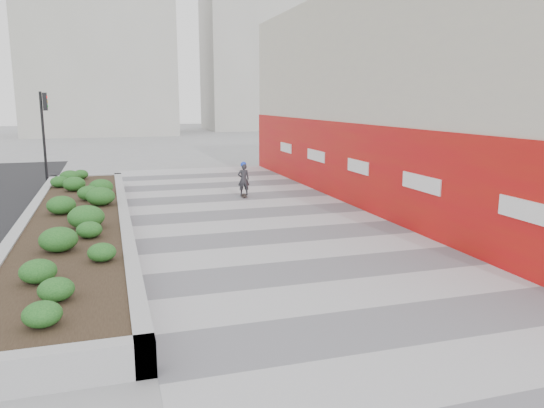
{
  "coord_description": "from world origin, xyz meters",
  "views": [
    {
      "loc": [
        -4.47,
        -8.95,
        3.81
      ],
      "look_at": [
        -0.41,
        4.24,
        1.1
      ],
      "focal_mm": 35.0,
      "sensor_mm": 36.0,
      "label": 1
    }
  ],
  "objects": [
    {
      "name": "walkway",
      "position": [
        0.0,
        3.0,
        0.01
      ],
      "size": [
        8.0,
        36.0,
        0.01
      ],
      "primitive_type": "cube",
      "color": "#A8A8AD",
      "rests_on": "ground"
    },
    {
      "name": "skateboarder",
      "position": [
        0.59,
        11.32,
        0.73
      ],
      "size": [
        0.48,
        0.74,
        1.43
      ],
      "rotation": [
        0.0,
        0.0,
        -0.17
      ],
      "color": "beige",
      "rests_on": "ground"
    },
    {
      "name": "distant_bldg_north_r",
      "position": [
        15.0,
        60.0,
        12.0
      ],
      "size": [
        14.0,
        10.0,
        24.0
      ],
      "primitive_type": "cube",
      "color": "#ADAAA3",
      "rests_on": "ground"
    },
    {
      "name": "ground",
      "position": [
        0.0,
        0.0,
        0.0
      ],
      "size": [
        160.0,
        160.0,
        0.0
      ],
      "primitive_type": "plane",
      "color": "gray",
      "rests_on": "ground"
    },
    {
      "name": "traffic_signal_near",
      "position": [
        -7.23,
        17.5,
        2.76
      ],
      "size": [
        0.33,
        0.28,
        4.2
      ],
      "color": "black",
      "rests_on": "ground"
    },
    {
      "name": "building",
      "position": [
        6.98,
        8.98,
        3.98
      ],
      "size": [
        6.04,
        24.08,
        8.0
      ],
      "color": "beige",
      "rests_on": "ground"
    },
    {
      "name": "distant_bldg_north_l",
      "position": [
        -5.0,
        55.0,
        10.0
      ],
      "size": [
        16.0,
        12.0,
        20.0
      ],
      "primitive_type": "cube",
      "color": "#ADAAA3",
      "rests_on": "ground"
    },
    {
      "name": "manhole_cover",
      "position": [
        0.5,
        3.0,
        0.0
      ],
      "size": [
        0.44,
        0.44,
        0.01
      ],
      "primitive_type": "cylinder",
      "color": "#595654",
      "rests_on": "ground"
    },
    {
      "name": "planter",
      "position": [
        -5.5,
        7.0,
        0.42
      ],
      "size": [
        3.0,
        18.0,
        0.9
      ],
      "color": "#9E9EA0",
      "rests_on": "ground"
    }
  ]
}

